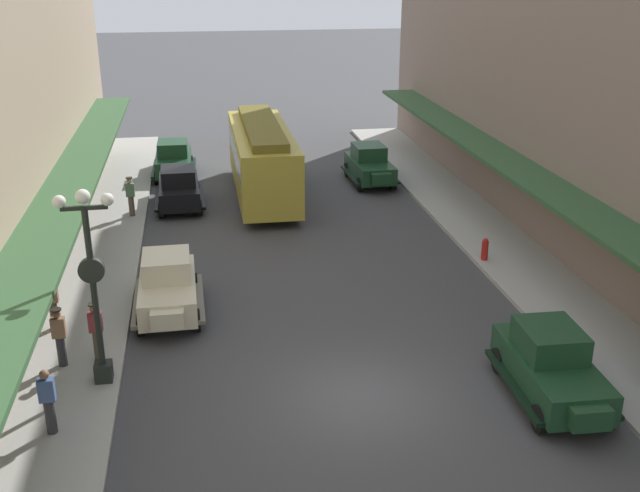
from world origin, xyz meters
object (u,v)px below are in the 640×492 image
object	(u,v)px
parked_car_1	(551,364)
fire_hydrant	(485,249)
parked_car_4	(370,164)
lamp_post_with_clock	(93,280)
pedestrian_3	(48,401)
pedestrian_1	(60,336)
pedestrian_2	(131,196)
pedestrian_4	(52,301)
streetcar	(262,157)
pedestrian_0	(96,331)
parked_car_3	(168,285)
parked_car_0	(174,158)
parked_car_2	(179,187)

from	to	relation	value
parked_car_1	fire_hydrant	bearing A→B (deg)	79.26
parked_car_1	parked_car_4	distance (m)	19.51
lamp_post_with_clock	pedestrian_3	world-z (taller)	lamp_post_with_clock
pedestrian_1	pedestrian_2	bearing A→B (deg)	85.36
pedestrian_2	pedestrian_3	size ratio (longest dim) A/B	1.02
parked_car_4	pedestrian_4	distance (m)	18.80
parked_car_4	pedestrian_4	xyz separation A→B (m)	(-12.69, -13.88, 0.07)
streetcar	pedestrian_0	distance (m)	15.67
lamp_post_with_clock	pedestrian_3	bearing A→B (deg)	-113.79
streetcar	pedestrian_3	xyz separation A→B (m)	(-6.57, -17.81, -0.91)
fire_hydrant	pedestrian_4	distance (m)	14.78
parked_car_1	parked_car_4	bearing A→B (deg)	90.36
pedestrian_1	parked_car_4	bearing A→B (deg)	53.05
lamp_post_with_clock	pedestrian_3	size ratio (longest dim) A/B	3.15
streetcar	pedestrian_2	xyz separation A→B (m)	(-5.77, -2.23, -0.89)
parked_car_4	fire_hydrant	size ratio (longest dim) A/B	5.23
pedestrian_4	pedestrian_1	bearing A→B (deg)	-76.62
pedestrian_0	parked_car_3	bearing A→B (deg)	58.25
parked_car_1	fire_hydrant	distance (m)	8.83
parked_car_0	parked_car_4	xyz separation A→B (m)	(9.47, -2.74, 0.00)
fire_hydrant	pedestrian_0	bearing A→B (deg)	-158.46
parked_car_2	parked_car_0	bearing A→B (deg)	93.42
parked_car_1	fire_hydrant	size ratio (longest dim) A/B	5.25
parked_car_3	pedestrian_2	size ratio (longest dim) A/B	2.56
pedestrian_0	pedestrian_4	world-z (taller)	same
parked_car_0	pedestrian_4	size ratio (longest dim) A/B	2.56
parked_car_0	parked_car_3	world-z (taller)	same
pedestrian_1	fire_hydrant	bearing A→B (deg)	20.87
parked_car_3	pedestrian_0	world-z (taller)	parked_car_3
parked_car_4	pedestrian_4	world-z (taller)	parked_car_4
parked_car_2	pedestrian_2	size ratio (longest dim) A/B	2.57
pedestrian_0	streetcar	bearing A→B (deg)	68.01
lamp_post_with_clock	pedestrian_0	size ratio (longest dim) A/B	3.09
pedestrian_1	pedestrian_4	size ratio (longest dim) A/B	1.00
parked_car_0	parked_car_1	world-z (taller)	same
streetcar	lamp_post_with_clock	xyz separation A→B (m)	(-5.62, -15.65, 1.08)
parked_car_1	parked_car_4	xyz separation A→B (m)	(-0.12, 19.51, 0.00)
parked_car_2	streetcar	world-z (taller)	streetcar
parked_car_2	pedestrian_3	size ratio (longest dim) A/B	2.62
parked_car_3	streetcar	bearing A→B (deg)	70.74
parked_car_0	parked_car_2	world-z (taller)	same
parked_car_4	parked_car_3	bearing A→B (deg)	-125.81
parked_car_2	lamp_post_with_clock	bearing A→B (deg)	-97.07
parked_car_1	lamp_post_with_clock	world-z (taller)	lamp_post_with_clock
parked_car_0	parked_car_2	distance (m)	5.17
pedestrian_0	lamp_post_with_clock	bearing A→B (deg)	-78.02
parked_car_0	lamp_post_with_clock	distance (m)	20.02
parked_car_4	fire_hydrant	world-z (taller)	parked_car_4
pedestrian_2	pedestrian_1	bearing A→B (deg)	-94.64
parked_car_2	parked_car_4	bearing A→B (deg)	14.78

